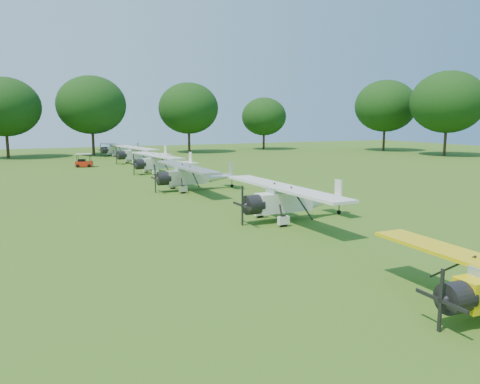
# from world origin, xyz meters

# --- Properties ---
(ground) EXTENTS (160.00, 160.00, 0.00)m
(ground) POSITION_xyz_m (0.00, 0.00, 0.00)
(ground) COLOR #235014
(ground) RESTS_ON ground
(tree_belt) EXTENTS (137.36, 130.27, 14.52)m
(tree_belt) POSITION_xyz_m (3.57, 0.16, 8.03)
(tree_belt) COLOR black
(tree_belt) RESTS_ON ground
(aircraft_3) EXTENTS (7.24, 11.50, 2.27)m
(aircraft_3) POSITION_xyz_m (1.18, 0.32, 1.33)
(aircraft_3) COLOR white
(aircraft_3) RESTS_ON ground
(aircraft_4) EXTENTS (7.25, 11.52, 2.28)m
(aircraft_4) POSITION_xyz_m (-0.11, 13.95, 1.33)
(aircraft_4) COLOR silver
(aircraft_4) RESTS_ON ground
(aircraft_5) EXTENTS (7.25, 11.52, 2.26)m
(aircraft_5) POSITION_xyz_m (0.99, 27.13, 1.32)
(aircraft_5) COLOR white
(aircraft_5) RESTS_ON ground
(aircraft_6) EXTENTS (7.59, 12.04, 2.36)m
(aircraft_6) POSITION_xyz_m (1.73, 40.03, 1.38)
(aircraft_6) COLOR white
(aircraft_6) RESTS_ON ground
(aircraft_7) EXTENTS (6.76, 10.70, 2.10)m
(aircraft_7) POSITION_xyz_m (1.39, 53.34, 1.23)
(aircraft_7) COLOR silver
(aircraft_7) RESTS_ON ground
(golf_cart) EXTENTS (2.22, 1.70, 1.69)m
(golf_cart) POSITION_xyz_m (-6.06, 37.70, 0.56)
(golf_cart) COLOR red
(golf_cart) RESTS_ON ground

